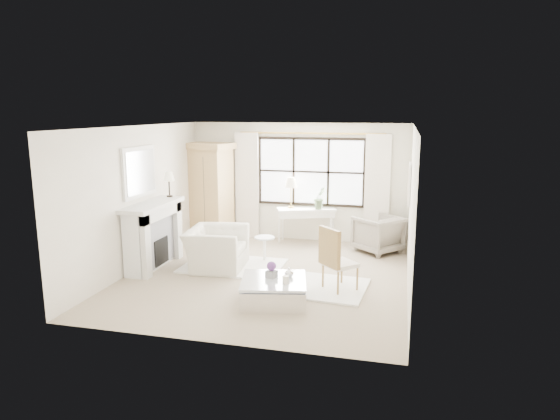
# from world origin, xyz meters

# --- Properties ---
(floor) EXTENTS (5.50, 5.50, 0.00)m
(floor) POSITION_xyz_m (0.00, 0.00, 0.00)
(floor) COLOR tan
(floor) RESTS_ON ground
(ceiling) EXTENTS (5.50, 5.50, 0.00)m
(ceiling) POSITION_xyz_m (0.00, 0.00, 2.70)
(ceiling) COLOR white
(ceiling) RESTS_ON ground
(wall_back) EXTENTS (5.00, 0.00, 5.00)m
(wall_back) POSITION_xyz_m (0.00, 2.75, 1.35)
(wall_back) COLOR white
(wall_back) RESTS_ON ground
(wall_front) EXTENTS (5.00, 0.00, 5.00)m
(wall_front) POSITION_xyz_m (0.00, -2.75, 1.35)
(wall_front) COLOR white
(wall_front) RESTS_ON ground
(wall_left) EXTENTS (0.00, 5.50, 5.50)m
(wall_left) POSITION_xyz_m (-2.50, 0.00, 1.35)
(wall_left) COLOR silver
(wall_left) RESTS_ON ground
(wall_right) EXTENTS (0.00, 5.50, 5.50)m
(wall_right) POSITION_xyz_m (2.50, 0.00, 1.35)
(wall_right) COLOR white
(wall_right) RESTS_ON ground
(window_pane) EXTENTS (2.40, 0.02, 1.50)m
(window_pane) POSITION_xyz_m (0.30, 2.73, 1.60)
(window_pane) COLOR white
(window_pane) RESTS_ON wall_back
(window_frame) EXTENTS (2.50, 0.04, 1.50)m
(window_frame) POSITION_xyz_m (0.30, 2.72, 1.60)
(window_frame) COLOR black
(window_frame) RESTS_ON wall_back
(curtain_rod) EXTENTS (3.30, 0.04, 0.04)m
(curtain_rod) POSITION_xyz_m (0.30, 2.67, 2.47)
(curtain_rod) COLOR gold
(curtain_rod) RESTS_ON wall_back
(curtain_left) EXTENTS (0.55, 0.10, 2.47)m
(curtain_left) POSITION_xyz_m (-1.20, 2.65, 1.24)
(curtain_left) COLOR white
(curtain_left) RESTS_ON ground
(curtain_right) EXTENTS (0.55, 0.10, 2.47)m
(curtain_right) POSITION_xyz_m (1.80, 2.65, 1.24)
(curtain_right) COLOR white
(curtain_right) RESTS_ON ground
(fireplace) EXTENTS (0.58, 1.66, 1.26)m
(fireplace) POSITION_xyz_m (-2.27, 0.00, 0.65)
(fireplace) COLOR silver
(fireplace) RESTS_ON ground
(mirror_frame) EXTENTS (0.05, 1.15, 0.95)m
(mirror_frame) POSITION_xyz_m (-2.47, 0.00, 1.84)
(mirror_frame) COLOR white
(mirror_frame) RESTS_ON wall_left
(mirror_glass) EXTENTS (0.02, 1.00, 0.80)m
(mirror_glass) POSITION_xyz_m (-2.44, 0.00, 1.84)
(mirror_glass) COLOR silver
(mirror_glass) RESTS_ON wall_left
(art_frame) EXTENTS (0.04, 0.62, 0.82)m
(art_frame) POSITION_xyz_m (2.47, 1.70, 1.55)
(art_frame) COLOR silver
(art_frame) RESTS_ON wall_right
(art_canvas) EXTENTS (0.01, 0.52, 0.72)m
(art_canvas) POSITION_xyz_m (2.45, 1.70, 1.55)
(art_canvas) COLOR beige
(art_canvas) RESTS_ON wall_right
(mantel_lamp) EXTENTS (0.22, 0.22, 0.51)m
(mantel_lamp) POSITION_xyz_m (-2.22, 0.69, 1.65)
(mantel_lamp) COLOR black
(mantel_lamp) RESTS_ON fireplace
(armoire) EXTENTS (1.28, 1.01, 2.24)m
(armoire) POSITION_xyz_m (-2.05, 2.40, 1.14)
(armoire) COLOR tan
(armoire) RESTS_ON floor
(console_table) EXTENTS (1.38, 0.88, 0.80)m
(console_table) POSITION_xyz_m (0.25, 2.47, 0.40)
(console_table) COLOR white
(console_table) RESTS_ON floor
(console_lamp) EXTENTS (0.28, 0.28, 0.69)m
(console_lamp) POSITION_xyz_m (-0.10, 2.47, 1.36)
(console_lamp) COLOR #AB8B3B
(console_lamp) RESTS_ON console_table
(orchid_plant) EXTENTS (0.36, 0.36, 0.52)m
(orchid_plant) POSITION_xyz_m (0.56, 2.46, 1.06)
(orchid_plant) COLOR #4F6946
(orchid_plant) RESTS_ON console_table
(side_table) EXTENTS (0.40, 0.40, 0.51)m
(side_table) POSITION_xyz_m (-0.28, 0.85, 0.33)
(side_table) COLOR white
(side_table) RESTS_ON floor
(rug_left) EXTENTS (1.90, 1.35, 0.03)m
(rug_left) POSITION_xyz_m (-0.77, 0.37, 0.02)
(rug_left) COLOR white
(rug_left) RESTS_ON floor
(rug_right) EXTENTS (1.85, 1.45, 0.03)m
(rug_right) POSITION_xyz_m (0.95, -0.37, 0.02)
(rug_right) COLOR white
(rug_right) RESTS_ON floor
(club_armchair) EXTENTS (1.15, 1.28, 0.77)m
(club_armchair) POSITION_xyz_m (-1.05, 0.22, 0.39)
(club_armchair) COLOR beige
(club_armchair) RESTS_ON floor
(wingback_chair) EXTENTS (1.20, 1.20, 0.79)m
(wingback_chair) POSITION_xyz_m (1.89, 2.08, 0.39)
(wingback_chair) COLOR gray
(wingback_chair) RESTS_ON floor
(french_chair) EXTENTS (0.68, 0.68, 1.08)m
(french_chair) POSITION_xyz_m (1.37, -0.44, 0.31)
(french_chair) COLOR #A47D44
(french_chair) RESTS_ON floor
(coffee_table) EXTENTS (1.19, 1.19, 0.38)m
(coffee_table) POSITION_xyz_m (0.45, -1.20, 0.18)
(coffee_table) COLOR white
(coffee_table) RESTS_ON floor
(planter_box) EXTENTS (0.19, 0.19, 0.11)m
(planter_box) POSITION_xyz_m (0.39, -1.13, 0.44)
(planter_box) COLOR gray
(planter_box) RESTS_ON coffee_table
(planter_flowers) EXTENTS (0.15, 0.15, 0.15)m
(planter_flowers) POSITION_xyz_m (0.39, -1.13, 0.57)
(planter_flowers) COLOR #5D3078
(planter_flowers) RESTS_ON planter_box
(pillar_candle) EXTENTS (0.10, 0.10, 0.12)m
(pillar_candle) POSITION_xyz_m (0.67, -1.35, 0.44)
(pillar_candle) COLOR white
(pillar_candle) RESTS_ON coffee_table
(coffee_vase) EXTENTS (0.15, 0.15, 0.15)m
(coffee_vase) POSITION_xyz_m (0.65, -1.03, 0.45)
(coffee_vase) COLOR silver
(coffee_vase) RESTS_ON coffee_table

